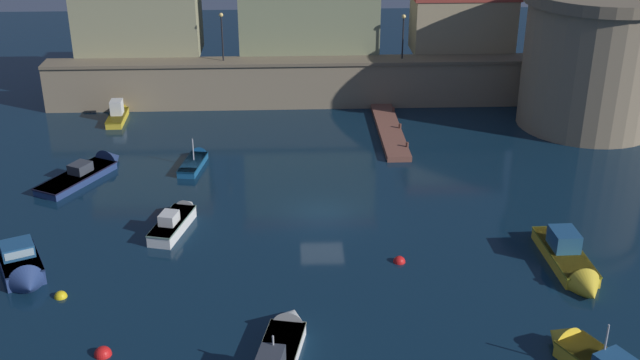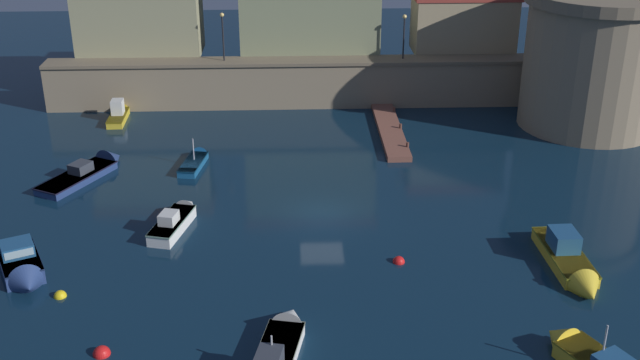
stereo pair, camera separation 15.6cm
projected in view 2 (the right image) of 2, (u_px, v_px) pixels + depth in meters
name	position (u px, v px, depth m)	size (l,w,h in m)	color
ground_plane	(322.00, 215.00, 45.05)	(110.40, 110.40, 0.00)	#0C2338
quay_wall	(312.00, 82.00, 61.95)	(41.34, 2.37, 3.74)	gray
old_town_backdrop	(279.00, 8.00, 62.84)	(35.33, 5.25, 8.03)	#9B9872
fortress_tower	(594.00, 60.00, 56.54)	(10.71, 10.71, 9.86)	gray
pier_dock	(390.00, 131.00, 56.95)	(1.66, 10.89, 0.70)	brown
quay_lamp_0	(223.00, 29.00, 59.94)	(0.32, 0.32, 3.71)	black
quay_lamp_1	(404.00, 30.00, 60.50)	(0.32, 0.32, 3.45)	black
moored_boat_0	(279.00, 349.00, 32.90)	(2.94, 7.06, 2.35)	white
moored_boat_1	(196.00, 160.00, 51.85)	(1.84, 4.58, 2.24)	#195689
moored_boat_2	(176.00, 219.00, 43.70)	(2.52, 5.26, 1.58)	white
moored_boat_3	(91.00, 169.00, 50.27)	(4.89, 7.00, 1.73)	navy
moored_boat_4	(571.00, 263.00, 39.19)	(1.89, 6.73, 2.09)	gold
moored_boat_5	(22.00, 268.00, 38.69)	(3.54, 4.82, 1.92)	navy
moored_boat_6	(119.00, 113.00, 59.67)	(1.26, 4.56, 1.89)	gold
moored_boat_7	(590.00, 358.00, 32.24)	(3.64, 5.20, 2.82)	gold
mooring_buoy_0	(102.00, 354.00, 33.24)	(0.75, 0.75, 0.75)	red
mooring_buoy_1	(60.00, 296.00, 37.30)	(0.61, 0.61, 0.61)	yellow
mooring_buoy_2	(399.00, 262.00, 40.23)	(0.63, 0.63, 0.63)	red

